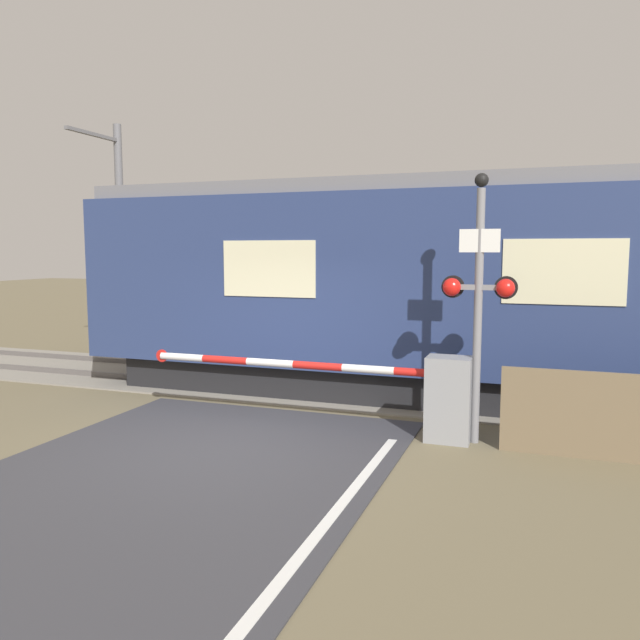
# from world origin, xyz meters

# --- Properties ---
(ground_plane) EXTENTS (80.00, 80.00, 0.00)m
(ground_plane) POSITION_xyz_m (0.00, 0.00, 0.00)
(ground_plane) COLOR #6B6047
(track_bed) EXTENTS (36.00, 3.20, 0.13)m
(track_bed) POSITION_xyz_m (0.00, 3.86, 0.02)
(track_bed) COLOR gray
(track_bed) RESTS_ON ground_plane
(train) EXTENTS (16.59, 2.93, 3.76)m
(train) POSITION_xyz_m (4.16, 3.85, 1.93)
(train) COLOR black
(train) RESTS_ON ground_plane
(crossing_barrier) EXTENTS (4.92, 0.44, 1.16)m
(crossing_barrier) POSITION_xyz_m (2.41, 1.27, 0.63)
(crossing_barrier) COLOR gray
(crossing_barrier) RESTS_ON ground_plane
(signal_post) EXTENTS (0.98, 0.26, 3.57)m
(signal_post) POSITION_xyz_m (3.10, 1.31, 2.03)
(signal_post) COLOR gray
(signal_post) RESTS_ON ground_plane
(catenary_pole) EXTENTS (0.20, 1.90, 5.71)m
(catenary_pole) POSITION_xyz_m (-6.22, 6.15, 3.00)
(catenary_pole) COLOR slate
(catenary_pole) RESTS_ON ground_plane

